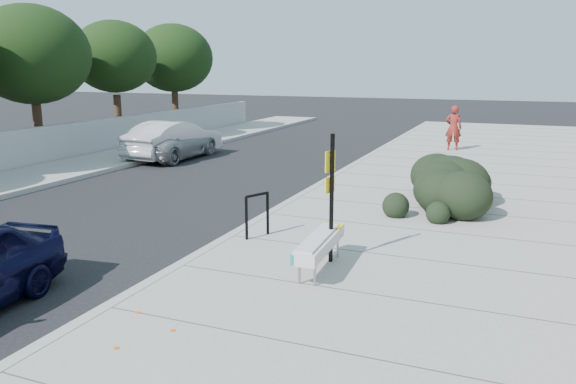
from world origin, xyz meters
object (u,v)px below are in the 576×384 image
Objects in this scene: bike_rack at (257,211)px; pedestrian at (453,128)px; wagon_silver at (174,140)px; sign_post at (331,190)px; bench at (320,244)px; suv_silver at (174,143)px.

pedestrian reaches higher than bike_rack.
wagon_silver is 12.03m from pedestrian.
sign_post is at bearing -0.86° from bike_rack.
pedestrian is at bearing 85.29° from bench.
bike_rack is 0.40× the size of sign_post.
wagon_silver is at bearing 156.04° from bike_rack.
suv_silver is (-10.00, 10.48, -0.01)m from bench.
pedestrian is (2.42, 14.94, 0.40)m from bike_rack.
bike_rack is 15.14m from pedestrian.
wagon_silver is at bearing -91.24° from suv_silver.
pedestrian reaches higher than wagon_silver.
sign_post is 15.87m from pedestrian.
sign_post is at bearing 82.40° from bench.
bench is at bearing -74.97° from sign_post.
sign_post is at bearing 140.26° from wagon_silver.
bike_rack is at bearing 136.86° from wagon_silver.
pedestrian is at bearing 105.18° from bike_rack.
sign_post reaches higher than bike_rack.
suv_silver is 2.32× the size of pedestrian.
wagon_silver is (-10.00, 10.49, 0.15)m from bench.
pedestrian is at bearing 108.01° from sign_post.
bench is 0.43× the size of wagon_silver.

